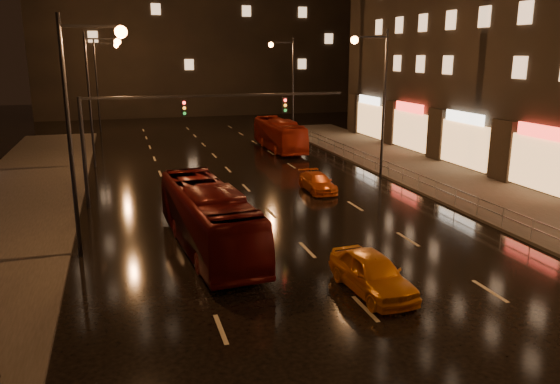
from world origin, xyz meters
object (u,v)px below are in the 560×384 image
object	(u,v)px
taxi_far	(318,183)
bus_red	(209,218)
bus_curb	(279,135)
taxi_near	(372,273)

from	to	relation	value
taxi_far	bus_red	bearing A→B (deg)	-134.04
bus_red	taxi_far	world-z (taller)	bus_red
bus_red	bus_curb	distance (m)	25.94
bus_curb	taxi_near	bearing A→B (deg)	-100.04
bus_red	bus_curb	size ratio (longest dim) A/B	1.06
bus_red	taxi_near	bearing A→B (deg)	-56.45
taxi_near	bus_red	bearing A→B (deg)	124.50
taxi_near	taxi_far	bearing A→B (deg)	73.48
bus_red	taxi_far	size ratio (longest dim) A/B	2.66
taxi_near	taxi_far	xyz separation A→B (m)	(3.33, 14.67, -0.18)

